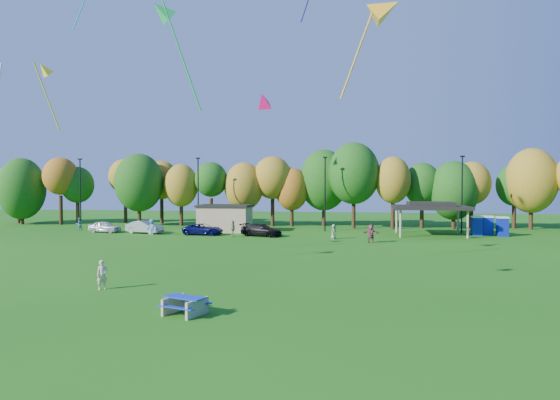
# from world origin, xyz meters

# --- Properties ---
(ground) EXTENTS (160.00, 160.00, 0.00)m
(ground) POSITION_xyz_m (0.00, 0.00, 0.00)
(ground) COLOR #19600F
(ground) RESTS_ON ground
(tree_line) EXTENTS (93.57, 10.55, 11.15)m
(tree_line) POSITION_xyz_m (-1.03, 45.51, 5.91)
(tree_line) COLOR black
(tree_line) RESTS_ON ground
(lamp_posts) EXTENTS (64.50, 0.25, 9.09)m
(lamp_posts) POSITION_xyz_m (2.00, 40.00, 4.90)
(lamp_posts) COLOR black
(lamp_posts) RESTS_ON ground
(utility_building) EXTENTS (6.30, 4.30, 3.25)m
(utility_building) POSITION_xyz_m (-10.00, 38.00, 1.64)
(utility_building) COLOR tan
(utility_building) RESTS_ON ground
(pavilion) EXTENTS (8.20, 6.20, 3.77)m
(pavilion) POSITION_xyz_m (14.00, 37.00, 3.23)
(pavilion) COLOR tan
(pavilion) RESTS_ON ground
(porta_potties) EXTENTS (3.75, 2.26, 2.18)m
(porta_potties) POSITION_xyz_m (20.45, 37.76, 1.10)
(porta_potties) COLOR #0B1F9B
(porta_potties) RESTS_ON ground
(picnic_table) EXTENTS (2.31, 2.11, 0.82)m
(picnic_table) POSITION_xyz_m (-2.05, 0.62, 0.48)
(picnic_table) COLOR tan
(picnic_table) RESTS_ON ground
(kite_flyer) EXTENTS (0.70, 0.68, 1.62)m
(kite_flyer) POSITION_xyz_m (-8.36, 5.00, 0.81)
(kite_flyer) COLOR beige
(kite_flyer) RESTS_ON ground
(car_a) EXTENTS (4.11, 2.13, 1.34)m
(car_a) POSITION_xyz_m (-23.92, 34.83, 0.67)
(car_a) COLOR silver
(car_a) RESTS_ON ground
(car_b) EXTENTS (4.67, 2.46, 1.46)m
(car_b) POSITION_xyz_m (-18.70, 34.38, 0.73)
(car_b) COLOR #9FA0A5
(car_b) RESTS_ON ground
(car_c) EXTENTS (4.72, 2.43, 1.27)m
(car_c) POSITION_xyz_m (-11.45, 33.77, 0.64)
(car_c) COLOR #0D0E50
(car_c) RESTS_ON ground
(car_d) EXTENTS (5.13, 3.34, 1.38)m
(car_d) POSITION_xyz_m (-4.65, 33.39, 0.69)
(car_d) COLOR black
(car_d) RESTS_ON ground
(far_person_0) EXTENTS (1.29, 0.91, 1.82)m
(far_person_0) POSITION_xyz_m (-17.08, 32.54, 0.91)
(far_person_0) COLOR teal
(far_person_0) RESTS_ON ground
(far_person_1) EXTENTS (0.72, 1.13, 1.80)m
(far_person_1) POSITION_xyz_m (-7.59, 32.25, 0.90)
(far_person_1) COLOR #546E43
(far_person_1) RESTS_ON ground
(far_person_2) EXTENTS (1.72, 0.57, 1.85)m
(far_person_2) POSITION_xyz_m (7.16, 29.10, 0.92)
(far_person_2) COLOR #8F3B4F
(far_person_2) RESTS_ON ground
(far_person_3) EXTENTS (0.94, 0.97, 1.57)m
(far_person_3) POSITION_xyz_m (-28.31, 36.71, 0.79)
(far_person_3) COLOR #529BB5
(far_person_3) RESTS_ON ground
(far_person_4) EXTENTS (0.87, 0.90, 1.55)m
(far_person_4) POSITION_xyz_m (3.39, 31.81, 0.78)
(far_person_4) COLOR gray
(far_person_4) RESTS_ON ground
(kite_0) EXTENTS (2.39, 2.76, 5.30)m
(kite_0) POSITION_xyz_m (-17.25, 13.45, 14.21)
(kite_0) COLOR yellow
(kite_1) EXTENTS (1.16, 1.36, 1.15)m
(kite_1) POSITION_xyz_m (1.06, 3.44, 9.97)
(kite_1) COLOR #DB0C60
(kite_9) EXTENTS (3.43, 1.59, 5.67)m
(kite_9) POSITION_xyz_m (7.05, 6.09, 14.94)
(kite_9) COLOR gold
(kite_13) EXTENTS (3.96, 3.09, 7.42)m
(kite_13) POSITION_xyz_m (-6.59, 9.65, 16.70)
(kite_13) COLOR green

